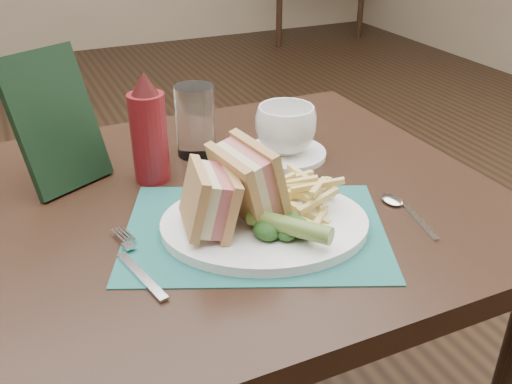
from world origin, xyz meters
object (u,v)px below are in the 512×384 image
table_main (221,367)px  plate (265,224)px  sandwich_half_a (194,201)px  ketchup_bottle (148,128)px  placemat (255,230)px  saucer (285,153)px  drinking_glass (195,121)px  coffee_cup (286,129)px  sandwich_half_b (236,183)px  check_presenter (55,121)px

table_main → plate: 0.41m
sandwich_half_a → ketchup_bottle: ketchup_bottle is taller
placemat → ketchup_bottle: ketchup_bottle is taller
plate → sandwich_half_a: sandwich_half_a is taller
sandwich_half_a → saucer: size_ratio=0.64×
drinking_glass → ketchup_bottle: size_ratio=0.70×
coffee_cup → ketchup_bottle: 0.25m
table_main → sandwich_half_b: 0.46m
plate → ketchup_bottle: (-0.10, 0.22, 0.08)m
saucer → coffee_cup: coffee_cup is taller
table_main → sandwich_half_a: size_ratio=9.40×
coffee_cup → check_presenter: size_ratio=0.49×
coffee_cup → drinking_glass: 0.16m
sandwich_half_a → coffee_cup: bearing=49.4°
placemat → drinking_glass: size_ratio=2.87×
sandwich_half_a → drinking_glass: drinking_glass is taller
check_presenter → sandwich_half_a: bearing=-89.8°
placemat → coffee_cup: (0.16, 0.21, 0.05)m
sandwich_half_b → check_presenter: 0.33m
placemat → sandwich_half_a: size_ratio=3.90×
plate → drinking_glass: 0.29m
saucer → coffee_cup: bearing=0.0°
sandwich_half_b → check_presenter: size_ratio=0.50×
plate → check_presenter: (-0.24, 0.27, 0.10)m
table_main → plate: plate is taller
plate → placemat: bearing=-170.3°
placemat → drinking_glass: drinking_glass is taller
plate → sandwich_half_a: size_ratio=3.13×
coffee_cup → plate: bearing=-123.8°
table_main → sandwich_half_b: bearing=-92.2°
coffee_cup → ketchup_bottle: bearing=177.2°
table_main → sandwich_half_a: 0.46m
sandwich_half_a → saucer: bearing=49.4°
sandwich_half_a → check_presenter: size_ratio=0.42×
coffee_cup → sandwich_half_a: bearing=-140.0°
sandwich_half_b → drinking_glass: same height
table_main → ketchup_bottle: ketchup_bottle is taller
sandwich_half_b → table_main: bearing=79.7°
drinking_glass → check_presenter: size_ratio=0.58×
table_main → check_presenter: size_ratio=3.99×
check_presenter → table_main: bearing=-63.5°
coffee_cup → check_presenter: (-0.38, 0.06, 0.06)m
plate → coffee_cup: size_ratio=2.73×
table_main → sandwich_half_b: sandwich_half_b is taller
saucer → drinking_glass: size_ratio=1.15×
saucer → table_main: bearing=-152.8°
sandwich_half_b → plate: bearing=-37.7°
sandwich_half_b → saucer: 0.27m
table_main → placemat: bearing=-81.5°
table_main → check_presenter: 0.55m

